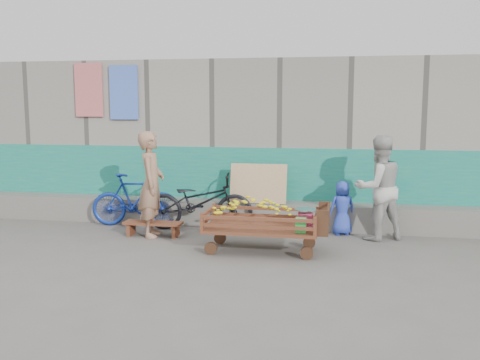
% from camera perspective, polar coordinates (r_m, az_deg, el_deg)
% --- Properties ---
extents(ground, '(80.00, 80.00, 0.00)m').
position_cam_1_polar(ground, '(7.50, -2.93, -8.83)').
color(ground, '#595651').
rests_on(ground, ground).
extents(building_wall, '(12.00, 3.50, 3.00)m').
position_cam_1_polar(building_wall, '(11.17, 1.85, 4.40)').
color(building_wall, gray).
rests_on(building_wall, ground).
extents(banana_cart, '(1.83, 0.84, 0.78)m').
position_cam_1_polar(banana_cart, '(7.94, 2.06, -3.92)').
color(banana_cart, '#512516').
rests_on(banana_cart, ground).
extents(bench, '(0.97, 0.29, 0.24)m').
position_cam_1_polar(bench, '(9.03, -9.25, -4.83)').
color(bench, '#512516').
rests_on(bench, ground).
extents(vendor_man, '(0.52, 0.70, 1.75)m').
position_cam_1_polar(vendor_man, '(8.95, -9.43, -0.43)').
color(vendor_man, '#9C7157').
rests_on(vendor_man, ground).
extents(woman, '(1.03, 0.94, 1.70)m').
position_cam_1_polar(woman, '(8.88, 14.56, -0.79)').
color(woman, '#BBBAB4').
rests_on(woman, ground).
extents(child, '(0.52, 0.44, 0.91)m').
position_cam_1_polar(child, '(9.14, 10.85, -2.93)').
color(child, '#2C44BA').
rests_on(child, ground).
extents(bicycle_dark, '(1.95, 0.93, 0.98)m').
position_cam_1_polar(bicycle_dark, '(9.36, -4.39, -2.34)').
color(bicycle_dark, black).
rests_on(bicycle_dark, ground).
extents(bicycle_blue, '(1.63, 0.71, 0.95)m').
position_cam_1_polar(bicycle_blue, '(9.81, -11.08, -2.09)').
color(bicycle_blue, '#153198').
rests_on(bicycle_blue, ground).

